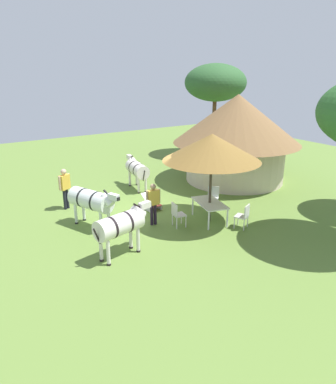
{
  "coord_description": "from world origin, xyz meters",
  "views": [
    {
      "loc": [
        11.72,
        -6.6,
        5.52
      ],
      "look_at": [
        0.64,
        0.58,
        1.0
      ],
      "focal_mm": 34.45,
      "sensor_mm": 36.0,
      "label": 1
    }
  ],
  "objects_px": {
    "patio_chair_near_hut": "(177,213)",
    "thatched_hut": "(236,133)",
    "shade_umbrella": "(212,147)",
    "patio_chair_near_lawn": "(213,196)",
    "zebra_toward_hut": "(121,225)",
    "zebra_nearest_camera": "(137,169)",
    "zebra_by_umbrella": "(92,200)",
    "guest_beside_umbrella": "(153,200)",
    "patio_dining_table": "(210,204)",
    "standing_watcher": "(65,185)",
    "patio_chair_east_end": "(244,215)",
    "acacia_tree_right_background": "(215,83)",
    "striped_lounge_chair": "(152,203)"
  },
  "relations": [
    {
      "from": "patio_chair_east_end",
      "to": "standing_watcher",
      "type": "distance_m",
      "value": 7.12
    },
    {
      "from": "thatched_hut",
      "to": "patio_chair_near_lawn",
      "type": "xyz_separation_m",
      "value": [
        2.49,
        -3.45,
        -1.87
      ]
    },
    {
      "from": "shade_umbrella",
      "to": "patio_chair_near_lawn",
      "type": "relative_size",
      "value": 3.91
    },
    {
      "from": "striped_lounge_chair",
      "to": "zebra_by_umbrella",
      "type": "height_order",
      "value": "zebra_by_umbrella"
    },
    {
      "from": "patio_chair_near_lawn",
      "to": "standing_watcher",
      "type": "height_order",
      "value": "standing_watcher"
    },
    {
      "from": "patio_dining_table",
      "to": "patio_chair_near_hut",
      "type": "height_order",
      "value": "patio_chair_near_hut"
    },
    {
      "from": "patio_dining_table",
      "to": "standing_watcher",
      "type": "height_order",
      "value": "standing_watcher"
    },
    {
      "from": "thatched_hut",
      "to": "zebra_nearest_camera",
      "type": "distance_m",
      "value": 5.23
    },
    {
      "from": "patio_chair_near_hut",
      "to": "zebra_nearest_camera",
      "type": "distance_m",
      "value": 4.74
    },
    {
      "from": "patio_chair_near_lawn",
      "to": "zebra_by_umbrella",
      "type": "bearing_deg",
      "value": 34.0
    },
    {
      "from": "standing_watcher",
      "to": "striped_lounge_chair",
      "type": "relative_size",
      "value": 2.02
    },
    {
      "from": "patio_chair_near_hut",
      "to": "thatched_hut",
      "type": "bearing_deg",
      "value": 128.85
    },
    {
      "from": "acacia_tree_right_background",
      "to": "patio_chair_near_lawn",
      "type": "bearing_deg",
      "value": -39.5
    },
    {
      "from": "guest_beside_umbrella",
      "to": "patio_chair_east_end",
      "type": "bearing_deg",
      "value": -34.48
    },
    {
      "from": "patio_dining_table",
      "to": "guest_beside_umbrella",
      "type": "distance_m",
      "value": 2.13
    },
    {
      "from": "patio_chair_east_end",
      "to": "zebra_by_umbrella",
      "type": "distance_m",
      "value": 5.42
    },
    {
      "from": "guest_beside_umbrella",
      "to": "zebra_nearest_camera",
      "type": "xyz_separation_m",
      "value": [
        -4.02,
        1.5,
        0.02
      ]
    },
    {
      "from": "patio_chair_near_lawn",
      "to": "guest_beside_umbrella",
      "type": "bearing_deg",
      "value": 47.09
    },
    {
      "from": "shade_umbrella",
      "to": "patio_chair_near_lawn",
      "type": "distance_m",
      "value": 2.65
    },
    {
      "from": "thatched_hut",
      "to": "striped_lounge_chair",
      "type": "height_order",
      "value": "thatched_hut"
    },
    {
      "from": "patio_chair_near_hut",
      "to": "acacia_tree_right_background",
      "type": "distance_m",
      "value": 12.51
    },
    {
      "from": "patio_dining_table",
      "to": "patio_chair_near_lawn",
      "type": "height_order",
      "value": "patio_chair_near_lawn"
    },
    {
      "from": "patio_chair_east_end",
      "to": "striped_lounge_chair",
      "type": "bearing_deg",
      "value": 91.41
    },
    {
      "from": "thatched_hut",
      "to": "patio_dining_table",
      "type": "bearing_deg",
      "value": -51.96
    },
    {
      "from": "patio_chair_east_end",
      "to": "patio_chair_near_lawn",
      "type": "distance_m",
      "value": 2.17
    },
    {
      "from": "thatched_hut",
      "to": "zebra_toward_hut",
      "type": "bearing_deg",
      "value": -63.88
    },
    {
      "from": "thatched_hut",
      "to": "patio_chair_near_lawn",
      "type": "relative_size",
      "value": 6.94
    },
    {
      "from": "patio_chair_near_lawn",
      "to": "zebra_nearest_camera",
      "type": "xyz_separation_m",
      "value": [
        -3.91,
        -1.38,
        0.44
      ]
    },
    {
      "from": "zebra_nearest_camera",
      "to": "acacia_tree_right_background",
      "type": "bearing_deg",
      "value": 33.6
    },
    {
      "from": "patio_dining_table",
      "to": "zebra_by_umbrella",
      "type": "bearing_deg",
      "value": -116.0
    },
    {
      "from": "standing_watcher",
      "to": "zebra_toward_hut",
      "type": "height_order",
      "value": "standing_watcher"
    },
    {
      "from": "patio_chair_east_end",
      "to": "patio_chair_near_lawn",
      "type": "bearing_deg",
      "value": 54.41
    },
    {
      "from": "zebra_by_umbrella",
      "to": "guest_beside_umbrella",
      "type": "bearing_deg",
      "value": 129.94
    },
    {
      "from": "patio_chair_near_lawn",
      "to": "acacia_tree_right_background",
      "type": "bearing_deg",
      "value": -84.47
    },
    {
      "from": "zebra_nearest_camera",
      "to": "patio_chair_near_hut",
      "type": "bearing_deg",
      "value": -92.71
    },
    {
      "from": "guest_beside_umbrella",
      "to": "patio_chair_near_hut",
      "type": "bearing_deg",
      "value": -40.77
    },
    {
      "from": "patio_dining_table",
      "to": "patio_chair_east_end",
      "type": "xyz_separation_m",
      "value": [
        1.2,
        0.59,
        -0.14
      ]
    },
    {
      "from": "standing_watcher",
      "to": "zebra_by_umbrella",
      "type": "xyz_separation_m",
      "value": [
        2.26,
        0.24,
        -0.0
      ]
    },
    {
      "from": "patio_chair_near_hut",
      "to": "guest_beside_umbrella",
      "type": "xyz_separation_m",
      "value": [
        -0.62,
        -0.62,
        0.42
      ]
    },
    {
      "from": "patio_chair_near_lawn",
      "to": "striped_lounge_chair",
      "type": "xyz_separation_m",
      "value": [
        -1.28,
        -2.14,
        -0.27
      ]
    },
    {
      "from": "thatched_hut",
      "to": "guest_beside_umbrella",
      "type": "height_order",
      "value": "thatched_hut"
    },
    {
      "from": "patio_dining_table",
      "to": "shade_umbrella",
      "type": "bearing_deg",
      "value": 90.0
    },
    {
      "from": "zebra_nearest_camera",
      "to": "zebra_toward_hut",
      "type": "xyz_separation_m",
      "value": [
        5.51,
        -3.52,
        0.07
      ]
    },
    {
      "from": "shade_umbrella",
      "to": "patio_chair_near_lawn",
      "type": "height_order",
      "value": "shade_umbrella"
    },
    {
      "from": "striped_lounge_chair",
      "to": "shade_umbrella",
      "type": "bearing_deg",
      "value": 116.54
    },
    {
      "from": "patio_dining_table",
      "to": "acacia_tree_right_background",
      "type": "distance_m",
      "value": 11.76
    },
    {
      "from": "patio_dining_table",
      "to": "patio_chair_near_hut",
      "type": "relative_size",
      "value": 1.95
    },
    {
      "from": "guest_beside_umbrella",
      "to": "zebra_by_umbrella",
      "type": "distance_m",
      "value": 2.18
    },
    {
      "from": "patio_chair_east_end",
      "to": "zebra_nearest_camera",
      "type": "bearing_deg",
      "value": 73.44
    },
    {
      "from": "guest_beside_umbrella",
      "to": "standing_watcher",
      "type": "bearing_deg",
      "value": 127.72
    }
  ]
}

